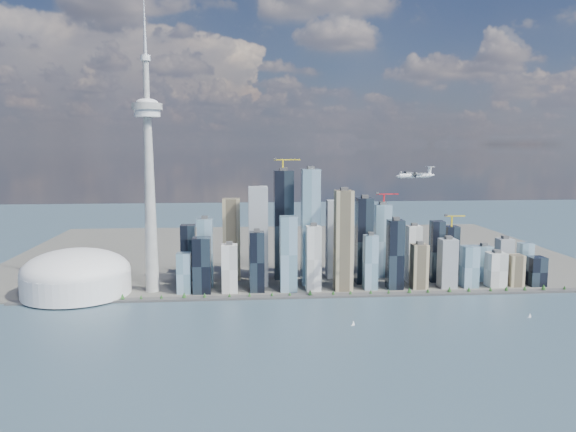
{
  "coord_description": "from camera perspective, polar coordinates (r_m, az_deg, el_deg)",
  "views": [
    {
      "loc": [
        -126.93,
        -768.28,
        284.96
      ],
      "look_at": [
        -40.79,
        260.0,
        153.2
      ],
      "focal_mm": 35.0,
      "sensor_mm": 36.0,
      "label": 1
    }
  ],
  "objects": [
    {
      "name": "sailboat_west",
      "position": [
        910.48,
        6.64,
        -10.82
      ],
      "size": [
        6.57,
        3.32,
        9.15
      ],
      "rotation": [
        0.0,
        0.0,
        0.29
      ],
      "color": "silver",
      "rests_on": "ground"
    },
    {
      "name": "skyscraper_cluster",
      "position": [
        1139.52,
        4.72,
        -3.17
      ],
      "size": [
        736.0,
        142.0,
        254.58
      ],
      "color": "black",
      "rests_on": "land"
    },
    {
      "name": "seawall",
      "position": [
        1064.46,
        2.26,
        -8.14
      ],
      "size": [
        1100.0,
        22.0,
        4.0
      ],
      "primitive_type": "cube",
      "color": "#383838",
      "rests_on": "ground"
    },
    {
      "name": "shoreline_trees",
      "position": [
        1062.68,
        2.26,
        -7.79
      ],
      "size": [
        960.53,
        7.2,
        8.8
      ],
      "color": "#3F2D1E",
      "rests_on": "seawall"
    },
    {
      "name": "dome_stadium",
      "position": [
        1139.97,
        -20.71,
        -5.64
      ],
      "size": [
        200.0,
        200.0,
        86.0
      ],
      "color": "white",
      "rests_on": "land"
    },
    {
      "name": "land",
      "position": [
        1500.77,
        0.15,
        -3.61
      ],
      "size": [
        1400.0,
        900.0,
        3.0
      ],
      "primitive_type": "cube",
      "color": "#4C4C47",
      "rests_on": "ground"
    },
    {
      "name": "airplane",
      "position": [
        978.15,
        12.82,
        4.09
      ],
      "size": [
        76.66,
        68.54,
        19.17
      ],
      "rotation": [
        0.0,
        0.0,
        0.33
      ],
      "color": "silver",
      "rests_on": "ground"
    },
    {
      "name": "ground",
      "position": [
        829.2,
        4.42,
        -12.85
      ],
      "size": [
        4000.0,
        4000.0,
        0.0
      ],
      "primitive_type": "plane",
      "color": "#2F4653",
      "rests_on": "ground"
    },
    {
      "name": "sailboat_east",
      "position": [
        1025.5,
        23.35,
        -9.31
      ],
      "size": [
        6.23,
        2.06,
        8.62
      ],
      "rotation": [
        0.0,
        0.0,
        -0.08
      ],
      "color": "silver",
      "rests_on": "ground"
    },
    {
      "name": "needle_tower",
      "position": [
        1093.19,
        -13.94,
        4.49
      ],
      "size": [
        56.0,
        56.0,
        550.5
      ],
      "color": "gray",
      "rests_on": "land"
    }
  ]
}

